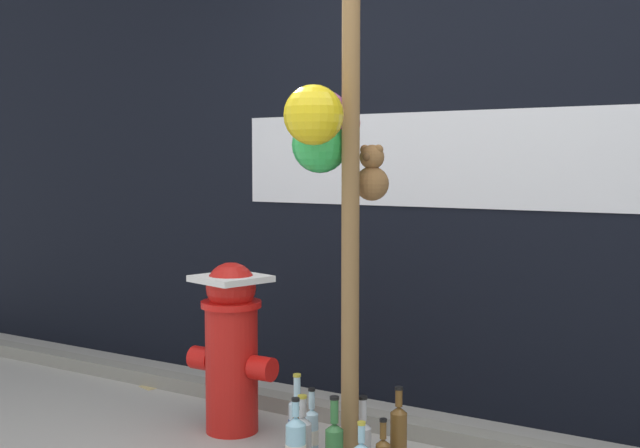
% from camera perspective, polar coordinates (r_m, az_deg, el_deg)
% --- Properties ---
extents(building_wall, '(10.00, 0.21, 3.23)m').
position_cam_1_polar(building_wall, '(4.24, 10.99, 8.41)').
color(building_wall, black).
rests_on(building_wall, ground_plane).
extents(curb_strip, '(8.00, 0.12, 0.08)m').
position_cam_1_polar(curb_strip, '(3.96, 7.75, -14.35)').
color(curb_strip, gray).
rests_on(curb_strip, ground_plane).
extents(memorial_post, '(0.61, 0.52, 2.77)m').
position_cam_1_polar(memorial_post, '(3.23, 1.18, 10.22)').
color(memorial_post, olive).
rests_on(memorial_post, ground_plane).
extents(fire_hydrant, '(0.48, 0.37, 0.83)m').
position_cam_1_polar(fire_hydrant, '(3.96, -6.28, -8.42)').
color(fire_hydrant, red).
rests_on(fire_hydrant, ground_plane).
extents(bottle_0, '(0.08, 0.08, 0.33)m').
position_cam_1_polar(bottle_0, '(3.51, -1.26, -15.14)').
color(bottle_0, silver).
rests_on(bottle_0, ground_plane).
extents(bottle_1, '(0.06, 0.06, 0.33)m').
position_cam_1_polar(bottle_1, '(3.63, -0.59, -14.58)').
color(bottle_1, '#B2DBEA').
rests_on(bottle_1, ground_plane).
extents(bottle_7, '(0.07, 0.07, 0.39)m').
position_cam_1_polar(bottle_7, '(3.45, 5.58, -15.03)').
color(bottle_7, brown).
rests_on(bottle_7, ground_plane).
extents(bottle_8, '(0.08, 0.08, 0.34)m').
position_cam_1_polar(bottle_8, '(3.47, 3.00, -15.34)').
color(bottle_8, silver).
rests_on(bottle_8, ground_plane).
extents(bottle_9, '(0.08, 0.08, 0.36)m').
position_cam_1_polar(bottle_9, '(3.73, -1.63, -13.90)').
color(bottle_9, '#B2DBEA').
rests_on(bottle_9, ground_plane).
extents(litter_2, '(0.08, 0.10, 0.01)m').
position_cam_1_polar(litter_2, '(4.00, 2.37, -14.67)').
color(litter_2, '#8C99B2').
rests_on(litter_2, ground_plane).
extents(litter_3, '(0.13, 0.12, 0.01)m').
position_cam_1_polar(litter_3, '(4.89, -11.91, -11.19)').
color(litter_3, tan).
rests_on(litter_3, ground_plane).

